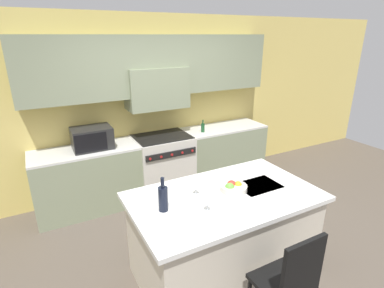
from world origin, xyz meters
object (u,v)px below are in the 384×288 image
(microwave, at_px, (92,138))
(wine_glass_near, at_px, (208,197))
(wine_glass_far, at_px, (196,182))
(island_chair, at_px, (290,281))
(fruit_bowl, at_px, (233,187))
(oil_bottle_on_counter, at_px, (203,127))
(wine_bottle, at_px, (163,198))
(range_stove, at_px, (163,164))

(microwave, relative_size, wine_glass_near, 2.50)
(wine_glass_near, distance_m, wine_glass_far, 0.31)
(island_chair, xyz_separation_m, fruit_bowl, (0.06, 0.88, 0.39))
(microwave, relative_size, oil_bottle_on_counter, 2.63)
(microwave, height_order, wine_glass_near, microwave)
(oil_bottle_on_counter, bearing_deg, wine_bottle, -128.63)
(range_stove, bearing_deg, fruit_bowl, -90.82)
(island_chair, distance_m, wine_glass_far, 1.14)
(island_chair, height_order, fruit_bowl, fruit_bowl)
(wine_bottle, bearing_deg, wine_glass_far, 14.82)
(microwave, xyz_separation_m, island_chair, (0.93, -2.79, -0.50))
(microwave, xyz_separation_m, wine_glass_near, (0.57, -2.11, 0.01))
(range_stove, xyz_separation_m, wine_bottle, (-0.78, -1.89, 0.58))
(island_chair, bearing_deg, microwave, 108.40)
(wine_glass_near, bearing_deg, microwave, 105.21)
(microwave, distance_m, oil_bottle_on_counter, 1.71)
(wine_bottle, bearing_deg, oil_bottle_on_counter, 51.37)
(microwave, height_order, fruit_bowl, microwave)
(oil_bottle_on_counter, bearing_deg, wine_glass_far, -121.96)
(island_chair, height_order, wine_glass_far, wine_glass_far)
(wine_glass_near, xyz_separation_m, oil_bottle_on_counter, (1.13, 2.04, -0.08))
(range_stove, relative_size, oil_bottle_on_counter, 4.71)
(wine_bottle, bearing_deg, fruit_bowl, -0.04)
(oil_bottle_on_counter, bearing_deg, island_chair, -106.00)
(island_chair, bearing_deg, fruit_bowl, 85.79)
(range_stove, bearing_deg, wine_glass_far, -102.43)
(wine_bottle, distance_m, fruit_bowl, 0.76)
(microwave, bearing_deg, fruit_bowl, -62.53)
(range_stove, xyz_separation_m, wine_glass_near, (-0.45, -2.09, 0.60))
(wine_glass_near, bearing_deg, wine_glass_far, 80.27)
(range_stove, distance_m, island_chair, 2.78)
(fruit_bowl, bearing_deg, microwave, 117.47)
(oil_bottle_on_counter, bearing_deg, fruit_bowl, -111.26)
(wine_bottle, relative_size, fruit_bowl, 1.21)
(microwave, distance_m, fruit_bowl, 2.16)
(range_stove, bearing_deg, oil_bottle_on_counter, -4.64)
(fruit_bowl, bearing_deg, wine_bottle, 179.96)
(microwave, distance_m, wine_glass_near, 2.19)
(range_stove, bearing_deg, microwave, 178.96)
(wine_bottle, bearing_deg, range_stove, 67.59)
(wine_bottle, height_order, fruit_bowl, wine_bottle)
(microwave, height_order, island_chair, microwave)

